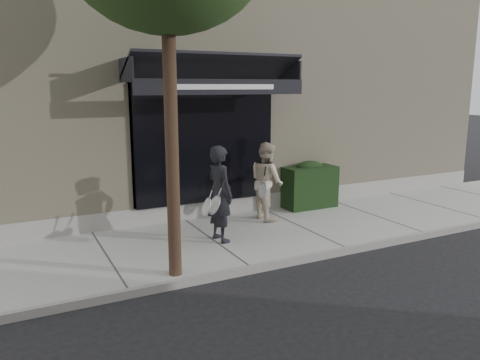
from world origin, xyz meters
TOP-DOWN VIEW (x-y plane):
  - ground at (0.00, 0.00)m, footprint 80.00×80.00m
  - sidewalk at (0.00, 0.00)m, footprint 20.00×3.00m
  - curb at (0.00, -1.55)m, footprint 20.00×0.10m
  - building_facade at (-0.01, 4.96)m, footprint 14.30×8.04m
  - hedge at (1.10, 1.25)m, footprint 1.30×0.70m
  - pedestrian_front at (-1.89, -0.12)m, footprint 0.78×0.84m
  - pedestrian_back at (-0.34, 0.80)m, footprint 0.70×0.87m

SIDE VIEW (x-z plane):
  - ground at x=0.00m, z-range 0.00..0.00m
  - sidewalk at x=0.00m, z-range 0.00..0.12m
  - curb at x=0.00m, z-range 0.00..0.14m
  - hedge at x=1.10m, z-range 0.09..1.23m
  - pedestrian_back at x=-0.34m, z-range 0.12..1.83m
  - pedestrian_front at x=-1.89m, z-range 0.12..1.95m
  - building_facade at x=-0.01m, z-range -0.08..5.56m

